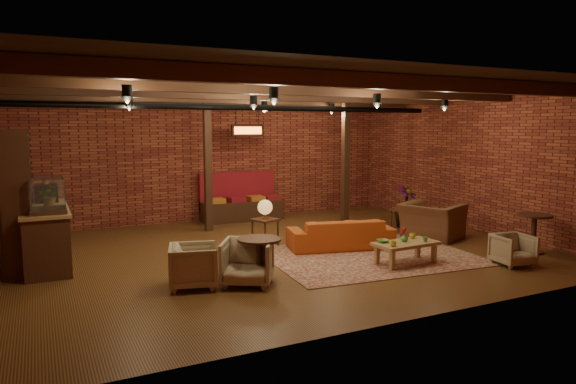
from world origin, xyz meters
name	(u,v)px	position (x,y,z in m)	size (l,w,h in m)	color
floor	(278,252)	(0.00, 0.00, 0.00)	(10.00, 10.00, 0.00)	#371B0D
ceiling	(278,86)	(0.00, 0.00, 3.20)	(10.00, 8.00, 0.02)	black
wall_back	(214,159)	(0.00, 4.00, 1.60)	(10.00, 0.02, 3.20)	maroon
wall_front	(415,195)	(0.00, -4.00, 1.60)	(10.00, 0.02, 3.20)	maroon
wall_right	(471,163)	(5.00, 0.00, 1.60)	(0.02, 8.00, 3.20)	maroon
ceiling_beams	(278,93)	(0.00, 0.00, 3.08)	(9.80, 6.40, 0.22)	#312010
ceiling_pipe	(247,108)	(0.00, 1.60, 2.85)	(0.12, 0.12, 9.60)	black
post_left	(208,163)	(-0.60, 2.60, 1.60)	(0.16, 0.16, 3.20)	#312010
post_right	(345,160)	(2.80, 2.00, 1.60)	(0.16, 0.16, 3.20)	#312010
service_counter	(45,220)	(-4.10, 1.00, 0.80)	(0.80, 2.50, 1.60)	#312010
plant_counter	(50,195)	(-4.00, 1.20, 1.22)	(0.35, 0.39, 0.30)	#337F33
shelving_hutch	(18,198)	(-4.50, 1.10, 1.20)	(0.52, 2.00, 2.40)	#312010
banquette	(242,201)	(0.60, 3.55, 0.50)	(2.10, 0.70, 1.00)	maroon
service_sign	(247,130)	(0.60, 3.10, 2.35)	(0.86, 0.06, 0.30)	orange
ceiling_spotlights	(278,104)	(0.00, 0.00, 2.86)	(6.40, 4.40, 0.28)	black
rug	(369,256)	(1.41, -1.07, 0.01)	(3.82, 2.92, 0.01)	maroon
sofa	(341,234)	(1.24, -0.31, 0.30)	(2.08, 0.81, 0.61)	#A84317
coffee_table	(405,244)	(1.64, -1.82, 0.36)	(1.19, 0.64, 0.65)	olive
side_table_lamp	(265,211)	(-0.03, 0.57, 0.73)	(0.59, 0.59, 0.96)	#312010
round_table_left	(259,253)	(-1.13, -1.71, 0.48)	(0.69, 0.69, 0.71)	#312010
armchair_a	(194,264)	(-2.11, -1.46, 0.37)	(0.71, 0.67, 0.73)	beige
armchair_b	(247,260)	(-1.33, -1.70, 0.39)	(0.76, 0.71, 0.78)	beige
armchair_right	(432,215)	(3.53, -0.39, 0.52)	(1.20, 0.78, 1.04)	brown
side_table_book	(404,211)	(3.37, 0.37, 0.52)	(0.59, 0.59, 0.59)	#312010
round_table_right	(534,227)	(4.40, -2.27, 0.51)	(0.65, 0.65, 0.76)	#312010
armchair_far	(513,248)	(3.31, -2.73, 0.31)	(0.60, 0.56, 0.61)	beige
plant_tall	(407,165)	(3.84, 0.88, 1.53)	(1.71, 1.71, 3.06)	#4C7F4C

